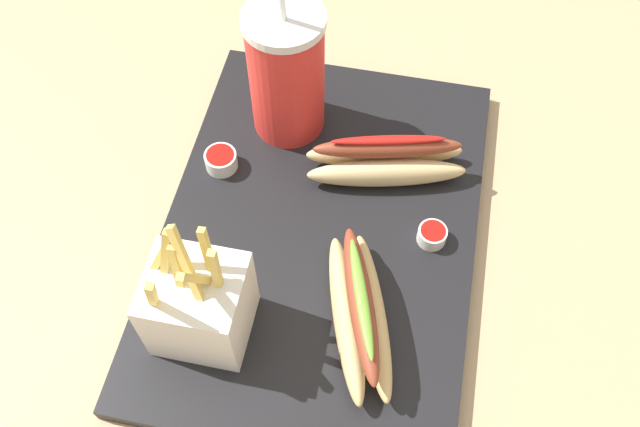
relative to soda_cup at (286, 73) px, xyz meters
name	(u,v)px	position (x,y,z in m)	size (l,w,h in m)	color
ground_plane	(320,241)	(0.14, 0.07, -0.11)	(2.40, 2.40, 0.02)	tan
food_tray	(320,232)	(0.14, 0.07, -0.09)	(0.49, 0.34, 0.02)	black
soda_cup	(286,73)	(0.00, 0.00, 0.00)	(0.09, 0.09, 0.27)	red
fries_basket	(199,304)	(0.28, -0.02, -0.03)	(0.08, 0.09, 0.17)	white
hot_dog_1	(386,159)	(0.05, 0.12, -0.06)	(0.10, 0.19, 0.06)	#E5C689
hot_dog_2	(360,313)	(0.24, 0.13, -0.06)	(0.19, 0.11, 0.07)	#DBB775
ketchup_cup_1	(221,160)	(0.08, -0.06, -0.07)	(0.04, 0.04, 0.02)	white
ketchup_cup_2	(432,234)	(0.13, 0.19, -0.07)	(0.03, 0.03, 0.02)	white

